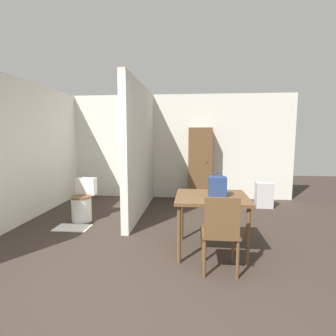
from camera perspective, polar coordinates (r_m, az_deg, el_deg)
name	(u,v)px	position (r m, az deg, el deg)	size (l,w,h in m)	color
ground_plane	(134,297)	(2.81, -7.37, -26.11)	(16.00, 16.00, 0.00)	#382D26
wall_back	(171,147)	(6.44, 0.64, 4.61)	(5.80, 0.12, 2.50)	silver
wall_left	(21,152)	(5.27, -29.34, 3.12)	(0.12, 5.07, 2.50)	silver
partition_wall	(140,150)	(5.18, -6.03, 3.95)	(0.12, 2.57, 2.50)	silver
dining_table	(212,203)	(3.48, 9.45, -7.46)	(0.93, 0.84, 0.75)	brown
wooden_chair	(221,231)	(3.02, 11.37, -13.21)	(0.41, 0.41, 0.90)	brown
toilet	(83,203)	(5.04, -18.05, -7.15)	(0.37, 0.52, 0.74)	white
handbag	(217,186)	(3.45, 10.70, -3.91)	(0.22, 0.17, 0.32)	navy
wooden_cabinet	(200,165)	(6.16, 6.95, 0.74)	(0.54, 0.45, 1.71)	brown
bath_mat	(72,228)	(4.74, -20.10, -12.12)	(0.57, 0.36, 0.01)	silver
space_heater	(264,195)	(5.97, 20.18, -5.57)	(0.35, 0.22, 0.54)	#BCBCC1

